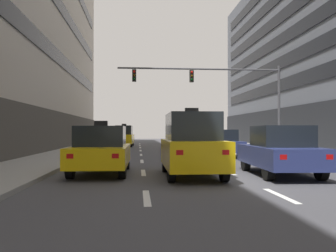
{
  "coord_description": "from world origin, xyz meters",
  "views": [
    {
      "loc": [
        -3.37,
        -11.33,
        1.53
      ],
      "look_at": [
        -0.99,
        17.31,
        1.93
      ],
      "focal_mm": 38.68,
      "sensor_mm": 36.0,
      "label": 1
    }
  ],
  "objects_px": {
    "taxi_driving_3": "(101,150)",
    "taxi_driving_5": "(192,145)",
    "car_driving_4": "(220,143)",
    "traffic_signal_0": "(221,86)",
    "car_driving_0": "(280,151)",
    "taxi_driving_2": "(124,136)",
    "taxi_driving_1": "(188,138)"
  },
  "relations": [
    {
      "from": "car_driving_4",
      "to": "taxi_driving_5",
      "type": "height_order",
      "value": "taxi_driving_5"
    },
    {
      "from": "taxi_driving_2",
      "to": "taxi_driving_5",
      "type": "height_order",
      "value": "taxi_driving_5"
    },
    {
      "from": "taxi_driving_2",
      "to": "taxi_driving_5",
      "type": "relative_size",
      "value": 0.98
    },
    {
      "from": "car_driving_0",
      "to": "taxi_driving_2",
      "type": "relative_size",
      "value": 1.07
    },
    {
      "from": "car_driving_0",
      "to": "taxi_driving_5",
      "type": "relative_size",
      "value": 1.05
    },
    {
      "from": "traffic_signal_0",
      "to": "taxi_driving_3",
      "type": "bearing_deg",
      "value": -120.62
    },
    {
      "from": "car_driving_0",
      "to": "car_driving_4",
      "type": "xyz_separation_m",
      "value": [
        0.03,
        9.18,
        -0.05
      ]
    },
    {
      "from": "car_driving_0",
      "to": "traffic_signal_0",
      "type": "relative_size",
      "value": 0.4
    },
    {
      "from": "taxi_driving_2",
      "to": "taxi_driving_3",
      "type": "distance_m",
      "value": 22.72
    },
    {
      "from": "taxi_driving_5",
      "to": "taxi_driving_3",
      "type": "bearing_deg",
      "value": 162.4
    },
    {
      "from": "car_driving_0",
      "to": "taxi_driving_5",
      "type": "xyz_separation_m",
      "value": [
        -3.09,
        -0.06,
        0.22
      ]
    },
    {
      "from": "taxi_driving_1",
      "to": "taxi_driving_3",
      "type": "bearing_deg",
      "value": -105.47
    },
    {
      "from": "taxi_driving_1",
      "to": "traffic_signal_0",
      "type": "distance_m",
      "value": 11.67
    },
    {
      "from": "taxi_driving_1",
      "to": "car_driving_4",
      "type": "height_order",
      "value": "taxi_driving_1"
    },
    {
      "from": "taxi_driving_2",
      "to": "car_driving_0",
      "type": "bearing_deg",
      "value": -75.17
    },
    {
      "from": "taxi_driving_5",
      "to": "taxi_driving_2",
      "type": "bearing_deg",
      "value": 97.63
    },
    {
      "from": "taxi_driving_1",
      "to": "taxi_driving_3",
      "type": "height_order",
      "value": "taxi_driving_3"
    },
    {
      "from": "traffic_signal_0",
      "to": "taxi_driving_5",
      "type": "bearing_deg",
      "value": -107.19
    },
    {
      "from": "car_driving_4",
      "to": "taxi_driving_3",
      "type": "bearing_deg",
      "value": -127.08
    },
    {
      "from": "taxi_driving_2",
      "to": "car_driving_4",
      "type": "height_order",
      "value": "taxi_driving_2"
    },
    {
      "from": "car_driving_0",
      "to": "taxi_driving_2",
      "type": "distance_m",
      "value": 24.46
    },
    {
      "from": "taxi_driving_5",
      "to": "car_driving_0",
      "type": "bearing_deg",
      "value": 1.08
    },
    {
      "from": "taxi_driving_2",
      "to": "traffic_signal_0",
      "type": "distance_m",
      "value": 13.36
    },
    {
      "from": "taxi_driving_3",
      "to": "taxi_driving_5",
      "type": "relative_size",
      "value": 1.04
    },
    {
      "from": "car_driving_0",
      "to": "taxi_driving_2",
      "type": "height_order",
      "value": "taxi_driving_2"
    },
    {
      "from": "taxi_driving_2",
      "to": "traffic_signal_0",
      "type": "bearing_deg",
      "value": -55.78
    },
    {
      "from": "taxi_driving_1",
      "to": "taxi_driving_5",
      "type": "distance_m",
      "value": 24.29
    },
    {
      "from": "taxi_driving_5",
      "to": "taxi_driving_1",
      "type": "bearing_deg",
      "value": 82.25
    },
    {
      "from": "taxi_driving_2",
      "to": "taxi_driving_3",
      "type": "relative_size",
      "value": 0.95
    },
    {
      "from": "taxi_driving_1",
      "to": "taxi_driving_5",
      "type": "relative_size",
      "value": 1.01
    },
    {
      "from": "taxi_driving_2",
      "to": "taxi_driving_5",
      "type": "xyz_separation_m",
      "value": [
        3.17,
        -23.7,
        0.03
      ]
    },
    {
      "from": "taxi_driving_1",
      "to": "car_driving_4",
      "type": "relative_size",
      "value": 1.02
    }
  ]
}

